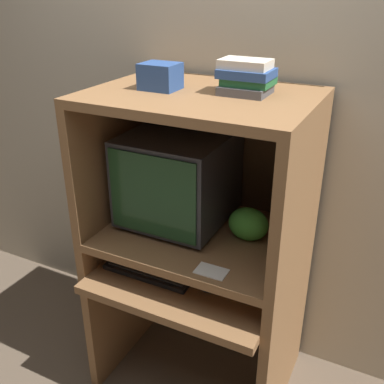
% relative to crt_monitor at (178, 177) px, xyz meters
% --- Properties ---
extents(wall_back, '(6.00, 0.06, 2.60)m').
position_rel_crt_monitor_xyz_m(wall_back, '(0.13, 0.33, 0.27)').
color(wall_back, '#B2A893').
rests_on(wall_back, ground_plane).
extents(desk_base, '(0.86, 0.71, 0.66)m').
position_rel_crt_monitor_xyz_m(desk_base, '(0.13, -0.10, -0.61)').
color(desk_base, brown).
rests_on(desk_base, ground_plane).
extents(desk_monitor_shelf, '(0.86, 0.64, 0.16)m').
position_rel_crt_monitor_xyz_m(desk_monitor_shelf, '(0.13, -0.05, -0.24)').
color(desk_monitor_shelf, brown).
rests_on(desk_monitor_shelf, desk_base).
extents(hutch_upper, '(0.86, 0.64, 0.60)m').
position_rel_crt_monitor_xyz_m(hutch_upper, '(0.13, -0.02, 0.19)').
color(hutch_upper, brown).
rests_on(hutch_upper, desk_monitor_shelf).
extents(crt_monitor, '(0.43, 0.45, 0.40)m').
position_rel_crt_monitor_xyz_m(crt_monitor, '(0.00, 0.00, 0.00)').
color(crt_monitor, '#333338').
rests_on(crt_monitor, desk_monitor_shelf).
extents(keyboard, '(0.40, 0.16, 0.03)m').
position_rel_crt_monitor_xyz_m(keyboard, '(-0.02, -0.21, -0.35)').
color(keyboard, black).
rests_on(keyboard, desk_base).
extents(mouse, '(0.07, 0.05, 0.03)m').
position_rel_crt_monitor_xyz_m(mouse, '(0.25, -0.23, -0.35)').
color(mouse, '#28282B').
rests_on(mouse, desk_base).
extents(snack_bag, '(0.17, 0.13, 0.14)m').
position_rel_crt_monitor_xyz_m(snack_bag, '(0.34, -0.02, -0.14)').
color(snack_bag, green).
rests_on(snack_bag, desk_monitor_shelf).
extents(book_stack, '(0.19, 0.16, 0.13)m').
position_rel_crt_monitor_xyz_m(book_stack, '(0.29, -0.00, 0.45)').
color(book_stack, '#4C4C51').
rests_on(book_stack, hutch_upper).
extents(paper_card, '(0.12, 0.08, 0.00)m').
position_rel_crt_monitor_xyz_m(paper_card, '(0.30, -0.30, -0.21)').
color(paper_card, white).
rests_on(paper_card, desk_monitor_shelf).
extents(storage_box, '(0.14, 0.12, 0.10)m').
position_rel_crt_monitor_xyz_m(storage_box, '(-0.03, -0.08, 0.44)').
color(storage_box, navy).
rests_on(storage_box, hutch_upper).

